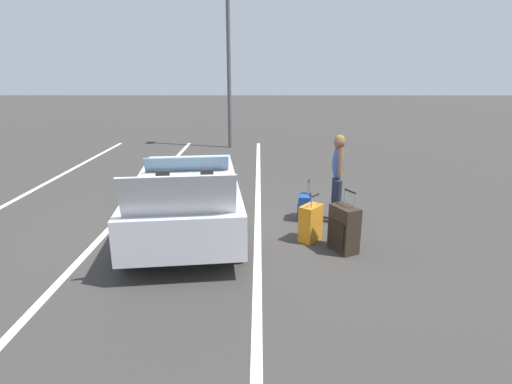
{
  "coord_description": "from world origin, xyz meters",
  "views": [
    {
      "loc": [
        -6.94,
        -1.28,
        2.78
      ],
      "look_at": [
        -0.14,
        -1.23,
        0.75
      ],
      "focal_mm": 28.87,
      "sensor_mm": 36.0,
      "label": 1
    }
  ],
  "objects": [
    {
      "name": "ground_plane",
      "position": [
        0.0,
        0.0,
        0.0
      ],
      "size": [
        80.0,
        80.0,
        0.0
      ],
      "primitive_type": "plane",
      "color": "#383533"
    },
    {
      "name": "lot_line_near",
      "position": [
        0.0,
        -1.26,
        0.0
      ],
      "size": [
        18.0,
        0.12,
        0.01
      ],
      "primitive_type": "cube",
      "color": "silver",
      "rests_on": "ground_plane"
    },
    {
      "name": "lot_line_mid",
      "position": [
        0.0,
        1.44,
        0.0
      ],
      "size": [
        18.0,
        0.12,
        0.01
      ],
      "primitive_type": "cube",
      "color": "silver",
      "rests_on": "ground_plane"
    },
    {
      "name": "convertible_car",
      "position": [
        0.2,
        0.02,
        0.59
      ],
      "size": [
        4.33,
        2.26,
        1.52
      ],
      "rotation": [
        0.0,
        0.0,
        0.13
      ],
      "color": "silver",
      "rests_on": "ground_plane"
    },
    {
      "name": "suitcase_large_black",
      "position": [
        -0.89,
        -2.62,
        0.37
      ],
      "size": [
        0.55,
        0.46,
        0.99
      ],
      "rotation": [
        0.0,
        0.0,
        2.02
      ],
      "color": "#2D2319",
      "rests_on": "ground_plane"
    },
    {
      "name": "suitcase_medium_bright",
      "position": [
        -0.48,
        -2.15,
        0.31
      ],
      "size": [
        0.46,
        0.44,
        0.82
      ],
      "rotation": [
        0.0,
        0.0,
        0.91
      ],
      "color": "orange",
      "rests_on": "ground_plane"
    },
    {
      "name": "suitcase_small_carryon",
      "position": [
        0.5,
        -2.15,
        0.25
      ],
      "size": [
        0.38,
        0.29,
        0.79
      ],
      "rotation": [
        0.0,
        0.0,
        1.33
      ],
      "color": "#1E479E",
      "rests_on": "ground_plane"
    },
    {
      "name": "traveler_person",
      "position": [
        0.47,
        -2.74,
        0.93
      ],
      "size": [
        0.6,
        0.22,
        1.65
      ],
      "rotation": [
        0.0,
        0.0,
        1.57
      ],
      "color": "#1E2338",
      "rests_on": "ground_plane"
    },
    {
      "name": "parking_lamp_post",
      "position": [
        8.18,
        -0.21,
        3.43
      ],
      "size": [
        0.5,
        0.24,
        6.01
      ],
      "color": "#4C4C51",
      "rests_on": "ground_plane"
    }
  ]
}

